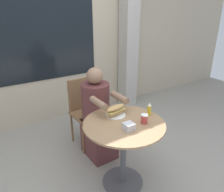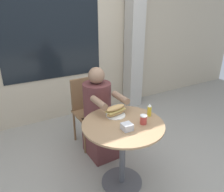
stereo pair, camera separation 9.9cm
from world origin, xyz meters
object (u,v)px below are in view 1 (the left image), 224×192
at_px(cafe_table, 124,140).
at_px(sandwich_on_plate, 116,111).
at_px(diner_chair, 84,106).
at_px(condiment_bottle, 149,109).
at_px(seated_diner, 98,119).
at_px(drink_cup, 144,119).

height_order(cafe_table, sandwich_on_plate, sandwich_on_plate).
relative_size(diner_chair, sandwich_on_plate, 3.75).
distance_m(diner_chair, condiment_bottle, 0.99).
bearing_deg(seated_diner, condiment_bottle, 115.02).
height_order(diner_chair, sandwich_on_plate, diner_chair).
bearing_deg(cafe_table, sandwich_on_plate, 83.76).
bearing_deg(seated_diner, sandwich_on_plate, 87.69).
bearing_deg(drink_cup, cafe_table, 147.98).
height_order(diner_chair, seated_diner, seated_diner).
relative_size(cafe_table, diner_chair, 0.89).
distance_m(seated_diner, drink_cup, 0.73).
distance_m(seated_diner, condiment_bottle, 0.70).
bearing_deg(drink_cup, sandwich_on_plate, 117.62).
relative_size(sandwich_on_plate, drink_cup, 2.63).
bearing_deg(diner_chair, condiment_bottle, 105.87).
bearing_deg(sandwich_on_plate, condiment_bottle, -30.72).
relative_size(sandwich_on_plate, condiment_bottle, 1.78).
relative_size(diner_chair, seated_diner, 0.79).
xyz_separation_m(diner_chair, sandwich_on_plate, (-0.00, -0.74, 0.24)).
relative_size(cafe_table, drink_cup, 8.76).
height_order(cafe_table, diner_chair, diner_chair).
xyz_separation_m(cafe_table, drink_cup, (0.16, -0.10, 0.23)).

